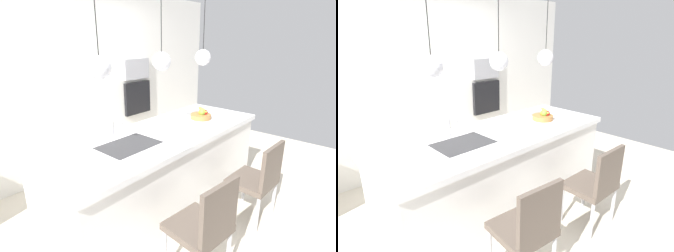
% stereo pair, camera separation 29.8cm
% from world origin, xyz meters
% --- Properties ---
extents(floor, '(6.60, 6.60, 0.00)m').
position_xyz_m(floor, '(0.00, 0.00, 0.00)').
color(floor, beige).
rests_on(floor, ground).
extents(back_wall, '(6.00, 0.10, 2.60)m').
position_xyz_m(back_wall, '(0.00, 1.65, 1.30)').
color(back_wall, silver).
rests_on(back_wall, ground).
extents(kitchen_island, '(2.69, 0.96, 0.93)m').
position_xyz_m(kitchen_island, '(0.00, 0.00, 0.47)').
color(kitchen_island, white).
rests_on(kitchen_island, ground).
extents(sink_basin, '(0.56, 0.40, 0.02)m').
position_xyz_m(sink_basin, '(-0.48, 0.00, 0.92)').
color(sink_basin, '#2D2D30').
rests_on(sink_basin, kitchen_island).
extents(faucet, '(0.02, 0.17, 0.22)m').
position_xyz_m(faucet, '(-0.48, 0.21, 1.07)').
color(faucet, silver).
rests_on(faucet, kitchen_island).
extents(fruit_bowl, '(0.26, 0.26, 0.15)m').
position_xyz_m(fruit_bowl, '(0.72, -0.03, 0.98)').
color(fruit_bowl, '#9E6B38').
rests_on(fruit_bowl, kitchen_island).
extents(microwave, '(0.54, 0.08, 0.34)m').
position_xyz_m(microwave, '(1.10, 1.58, 1.41)').
color(microwave, '#9E9EA3').
rests_on(microwave, back_wall).
extents(oven, '(0.56, 0.08, 0.56)m').
position_xyz_m(oven, '(1.10, 1.58, 0.91)').
color(oven, black).
rests_on(oven, back_wall).
extents(chair_near, '(0.48, 0.48, 0.94)m').
position_xyz_m(chair_near, '(-0.55, -0.93, 0.53)').
color(chair_near, brown).
rests_on(chair_near, ground).
extents(chair_middle, '(0.49, 0.44, 0.90)m').
position_xyz_m(chair_middle, '(0.49, -0.93, 0.50)').
color(chair_middle, brown).
rests_on(chair_middle, ground).
extents(pendant_light_left, '(0.19, 0.19, 0.79)m').
position_xyz_m(pendant_light_left, '(-0.75, 0.00, 1.69)').
color(pendant_light_left, silver).
extents(pendant_light_center, '(0.19, 0.19, 0.79)m').
position_xyz_m(pendant_light_center, '(0.00, 0.00, 1.69)').
color(pendant_light_center, silver).
extents(pendant_light_right, '(0.19, 0.19, 0.79)m').
position_xyz_m(pendant_light_right, '(0.75, 0.00, 1.69)').
color(pendant_light_right, silver).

